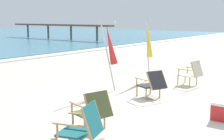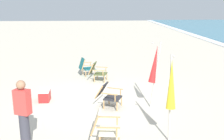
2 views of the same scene
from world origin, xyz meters
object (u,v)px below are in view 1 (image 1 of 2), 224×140
umbrella_furled_red (110,46)px  beach_chair_back_left (93,109)px  beach_chair_mid_center (83,127)px  beach_chair_front_left (192,72)px  cooler_box (222,110)px  umbrella_furled_yellow (149,41)px  beach_chair_back_right (152,83)px

umbrella_furled_red → beach_chair_back_left: bearing=-148.6°
beach_chair_mid_center → umbrella_furled_red: size_ratio=0.39×
beach_chair_front_left → cooler_box: size_ratio=1.67×
beach_chair_front_left → umbrella_furled_red: size_ratio=0.39×
beach_chair_back_left → umbrella_furled_yellow: size_ratio=0.40×
beach_chair_back_right → umbrella_furled_yellow: umbrella_furled_yellow is taller
umbrella_furled_yellow → umbrella_furled_red: (-2.11, 0.09, -0.02)m
beach_chair_mid_center → cooler_box: (3.07, -1.29, -0.23)m
beach_chair_front_left → umbrella_furled_red: umbrella_furled_red is taller
umbrella_furled_yellow → cooler_box: (-2.80, -3.47, -1.18)m
beach_chair_front_left → beach_chair_mid_center: 5.98m
beach_chair_back_right → beach_chair_back_left: (-2.87, -0.31, 0.01)m
beach_chair_mid_center → umbrella_furled_yellow: (5.87, 2.19, 0.95)m
cooler_box → beach_chair_back_right: bearing=72.6°
umbrella_furled_yellow → cooler_box: bearing=-128.9°
beach_chair_back_left → umbrella_furled_red: 3.53m
beach_chair_back_right → cooler_box: size_ratio=1.91×
beach_chair_mid_center → beach_chair_back_left: 0.99m
beach_chair_back_left → umbrella_furled_red: umbrella_furled_red is taller
beach_chair_front_left → cooler_box: (-2.88, -1.89, -0.23)m
beach_chair_front_left → umbrella_furled_yellow: 1.85m
beach_chair_back_right → cooler_box: 2.21m
beach_chair_mid_center → umbrella_furled_red: (3.76, 2.27, 0.93)m
umbrella_furled_yellow → umbrella_furled_red: umbrella_furled_yellow is taller
beach_chair_back_right → beach_chair_back_left: bearing=-173.8°
beach_chair_mid_center → beach_chair_back_right: 3.81m
beach_chair_back_left → cooler_box: size_ratio=1.74×
beach_chair_mid_center → beach_chair_back_left: beach_chair_mid_center is taller
beach_chair_mid_center → cooler_box: bearing=-22.8°
umbrella_furled_red → cooler_box: size_ratio=4.27×
beach_chair_front_left → cooler_box: bearing=-146.8°
beach_chair_back_right → umbrella_furled_red: (0.04, 1.46, 0.95)m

